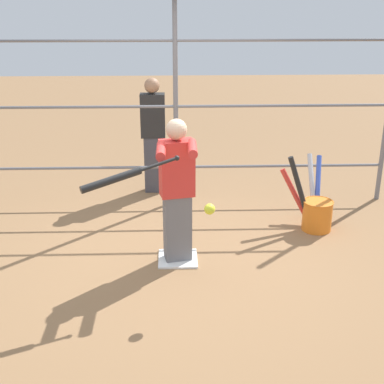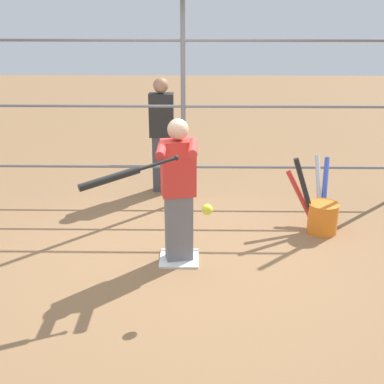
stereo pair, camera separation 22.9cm
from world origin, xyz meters
The scene contains 8 objects.
ground_plane centered at (0.00, 0.00, 0.00)m, with size 24.00×24.00×0.00m, color olive.
home_plate centered at (0.00, 0.00, 0.01)m, with size 0.40×0.40×0.02m.
fence_backstop centered at (0.00, -1.60, 1.26)m, with size 5.37×0.06×2.52m.
batter centered at (0.00, 0.01, 0.80)m, with size 0.38×0.55×1.49m.
baseball_bat_swinging centered at (0.49, 0.65, 1.14)m, with size 0.83×0.46×0.20m.
softball_in_flight centered at (-0.28, 0.69, 0.86)m, with size 0.10×0.10×0.10m.
bat_bucket centered at (-1.59, -0.72, 0.23)m, with size 0.61×0.82×0.88m.
bystander_behind_fence centered at (0.30, -1.99, 0.81)m, with size 0.32×0.20×1.55m.
Camera 1 is at (0.02, 4.90, 2.66)m, focal length 50.00 mm.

